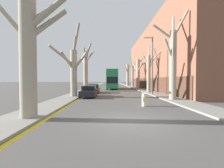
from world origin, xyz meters
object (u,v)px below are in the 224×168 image
at_px(street_tree_right_2, 138,72).
at_px(double_decker_bus, 112,78).
at_px(street_tree_left_1, 73,69).
at_px(street_tree_left_2, 86,70).
at_px(traffic_bollard, 144,100).
at_px(street_tree_right_1, 149,71).
at_px(parked_car_1, 94,89).
at_px(street_tree_right_3, 133,75).
at_px(street_tree_left_0, 30,51).
at_px(lamp_post, 152,63).
at_px(street_tree_right_4, 128,75).
at_px(parked_car_0, 89,92).
at_px(street_tree_right_0, 173,60).

xyz_separation_m(street_tree_right_2, double_decker_bus, (-5.97, 1.76, -1.42)).
bearing_deg(street_tree_left_1, street_tree_left_2, 89.84).
distance_m(street_tree_right_2, double_decker_bus, 6.38).
distance_m(street_tree_left_1, street_tree_right_2, 18.81).
relative_size(street_tree_right_2, traffic_bollard, 8.25).
bearing_deg(street_tree_right_1, parked_car_1, -177.67).
bearing_deg(street_tree_left_2, street_tree_right_3, 52.55).
xyz_separation_m(street_tree_right_2, parked_car_1, (-9.07, -9.27, -3.24)).
height_order(street_tree_left_0, street_tree_left_2, street_tree_left_2).
xyz_separation_m(street_tree_left_0, double_decker_bus, (4.83, 27.28, -1.15)).
bearing_deg(street_tree_left_2, traffic_bollard, -66.14).
bearing_deg(street_tree_right_1, lamp_post, -99.57).
xyz_separation_m(street_tree_right_2, street_tree_right_3, (0.10, 8.61, -0.40)).
bearing_deg(street_tree_right_1, street_tree_right_2, 90.01).
relative_size(street_tree_left_1, street_tree_right_1, 1.05).
xyz_separation_m(street_tree_right_3, street_tree_right_4, (-0.29, 9.44, 0.48)).
bearing_deg(street_tree_right_1, street_tree_left_2, 163.95).
bearing_deg(lamp_post, double_decker_bus, 110.11).
bearing_deg(lamp_post, parked_car_1, 157.46).
distance_m(street_tree_right_2, parked_car_0, 17.86).
relative_size(street_tree_right_0, parked_car_1, 2.20).
bearing_deg(parked_car_0, street_tree_right_3, 68.80).
relative_size(street_tree_left_2, double_decker_bus, 0.81).
xyz_separation_m(street_tree_left_1, street_tree_right_4, (10.75, 33.35, 0.51)).
xyz_separation_m(street_tree_right_3, parked_car_0, (-9.18, -23.66, -2.84)).
height_order(street_tree_left_1, street_tree_right_3, street_tree_left_1).
bearing_deg(parked_car_0, street_tree_left_2, 101.18).
xyz_separation_m(street_tree_right_1, street_tree_right_3, (0.10, 17.51, -0.14)).
bearing_deg(traffic_bollard, street_tree_left_1, 137.66).
bearing_deg(street_tree_right_4, street_tree_right_1, -89.61).
relative_size(street_tree_left_1, double_decker_bus, 0.82).
xyz_separation_m(street_tree_left_1, parked_car_0, (1.86, 0.26, -2.81)).
bearing_deg(street_tree_left_2, street_tree_right_4, 65.76).
xyz_separation_m(parked_car_0, parked_car_1, (-0.00, 5.77, -0.00)).
height_order(street_tree_right_2, traffic_bollard, street_tree_right_2).
bearing_deg(street_tree_left_1, lamp_post, 13.85).
height_order(street_tree_left_2, street_tree_right_0, street_tree_right_0).
bearing_deg(double_decker_bus, lamp_post, -69.89).
relative_size(parked_car_1, traffic_bollard, 4.15).
height_order(street_tree_left_1, street_tree_right_4, street_tree_left_1).
relative_size(parked_car_0, traffic_bollard, 4.18).
relative_size(street_tree_left_0, parked_car_0, 1.62).
relative_size(street_tree_right_0, double_decker_bus, 0.90).
distance_m(street_tree_left_0, parked_car_1, 16.61).
distance_m(street_tree_right_4, lamp_post, 30.82).
distance_m(street_tree_right_1, parked_car_0, 11.36).
height_order(street_tree_left_2, lamp_post, street_tree_left_2).
relative_size(street_tree_left_0, street_tree_left_2, 0.82).
distance_m(street_tree_right_0, parked_car_1, 13.27).
xyz_separation_m(double_decker_bus, parked_car_0, (-3.10, -16.80, -1.82)).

